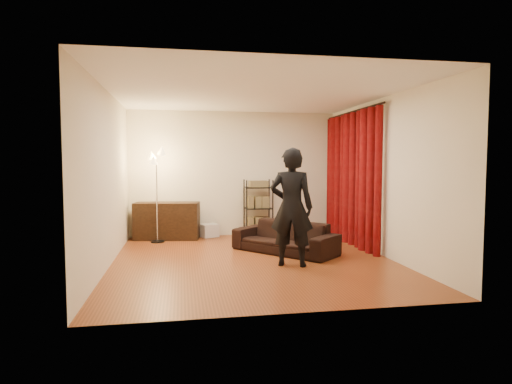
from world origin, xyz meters
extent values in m
plane|color=brown|center=(0.00, 0.00, 0.00)|extent=(5.00, 5.00, 0.00)
plane|color=white|center=(0.00, 0.00, 2.70)|extent=(5.00, 5.00, 0.00)
plane|color=beige|center=(0.00, 2.50, 1.35)|extent=(5.00, 0.00, 5.00)
plane|color=beige|center=(0.00, -2.50, 1.35)|extent=(5.00, 0.00, 5.00)
plane|color=beige|center=(-2.25, 0.00, 1.35)|extent=(0.00, 5.00, 5.00)
plane|color=beige|center=(2.25, 0.00, 1.35)|extent=(0.00, 5.00, 5.00)
cylinder|color=black|center=(2.15, 1.12, 2.58)|extent=(0.04, 2.65, 0.04)
imported|color=black|center=(0.65, 0.50, 0.27)|extent=(1.79, 1.88, 0.55)
imported|color=black|center=(0.52, -0.45, 0.91)|extent=(0.78, 0.64, 1.83)
cube|color=black|center=(-1.45, 2.23, 0.38)|extent=(1.38, 0.71, 0.77)
camera|label=1|loc=(-1.14, -6.81, 1.60)|focal=30.00mm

